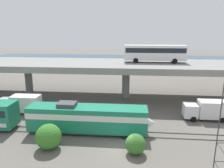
{
  "coord_description": "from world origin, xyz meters",
  "views": [
    {
      "loc": [
        1.16,
        -22.45,
        13.6
      ],
      "look_at": [
        -2.4,
        15.65,
        3.88
      ],
      "focal_mm": 34.71,
      "sensor_mm": 36.0,
      "label": 1
    }
  ],
  "objects": [
    {
      "name": "parked_car_0",
      "position": [
        25.42,
        57.28,
        2.43
      ],
      "size": [
        4.69,
        1.91,
        1.5
      ],
      "rotation": [
        0.0,
        0.0,
        3.14
      ],
      "color": "maroon",
      "rests_on": "pier_parking_lot"
    },
    {
      "name": "ground_plane",
      "position": [
        0.0,
        0.0,
        0.0
      ],
      "size": [
        260.0,
        260.0,
        0.0
      ],
      "primitive_type": "plane",
      "color": "#605B54"
    },
    {
      "name": "train_locomotive",
      "position": [
        -3.82,
        4.0,
        2.19
      ],
      "size": [
        16.93,
        3.04,
        4.18
      ],
      "color": "#197A56",
      "rests_on": "ground_plane"
    },
    {
      "name": "highway_overpass",
      "position": [
        0.0,
        20.0,
        6.42
      ],
      "size": [
        96.0,
        12.86,
        7.16
      ],
      "color": "gray",
      "rests_on": "ground_plane"
    },
    {
      "name": "parked_car_1",
      "position": [
        -24.13,
        54.09,
        2.42
      ],
      "size": [
        4.25,
        1.93,
        1.5
      ],
      "color": "navy",
      "rests_on": "pier_parking_lot"
    },
    {
      "name": "parked_car_3",
      "position": [
        6.71,
        53.76,
        2.42
      ],
      "size": [
        4.09,
        1.87,
        1.5
      ],
      "rotation": [
        0.0,
        0.0,
        3.14
      ],
      "color": "#9E998C",
      "rests_on": "pier_parking_lot"
    },
    {
      "name": "harbor_water",
      "position": [
        0.0,
        78.0,
        0.0
      ],
      "size": [
        140.0,
        36.0,
        0.01
      ],
      "primitive_type": "cube",
      "color": "navy",
      "rests_on": "ground_plane"
    },
    {
      "name": "service_truck_west",
      "position": [
        -17.01,
        9.9,
        1.64
      ],
      "size": [
        6.8,
        2.46,
        3.04
      ],
      "rotation": [
        0.0,
        0.0,
        3.14
      ],
      "color": "#B7B7BC",
      "rests_on": "ground_plane"
    },
    {
      "name": "shrub_left",
      "position": [
        -8.32,
        -0.4,
        1.49
      ],
      "size": [
        2.99,
        2.99,
        2.99
      ],
      "primitive_type": "sphere",
      "color": "#347627",
      "rests_on": "ground_plane"
    },
    {
      "name": "service_truck_east",
      "position": [
        12.89,
        9.9,
        1.64
      ],
      "size": [
        6.8,
        2.46,
        3.04
      ],
      "rotation": [
        0.0,
        0.0,
        3.14
      ],
      "color": "silver",
      "rests_on": "ground_plane"
    },
    {
      "name": "rail_strip_far",
      "position": [
        0.0,
        4.73,
        0.06
      ],
      "size": [
        110.0,
        0.12,
        0.12
      ],
      "primitive_type": "cube",
      "color": "#59544C",
      "rests_on": "ground_plane"
    },
    {
      "name": "parked_car_5",
      "position": [
        16.87,
        53.67,
        2.43
      ],
      "size": [
        4.59,
        1.94,
        1.5
      ],
      "color": "#B7B7BC",
      "rests_on": "pier_parking_lot"
    },
    {
      "name": "transit_bus_on_overpass",
      "position": [
        5.58,
        20.98,
        9.22
      ],
      "size": [
        12.0,
        2.68,
        3.4
      ],
      "rotation": [
        0.0,
        0.0,
        3.14
      ],
      "color": "silver",
      "rests_on": "highway_overpass"
    },
    {
      "name": "pier_parking_lot",
      "position": [
        0.0,
        55.0,
        0.83
      ],
      "size": [
        66.57,
        11.21,
        1.65
      ],
      "primitive_type": "cube",
      "color": "gray",
      "rests_on": "ground_plane"
    },
    {
      "name": "parked_car_6",
      "position": [
        11.33,
        57.7,
        2.42
      ],
      "size": [
        4.37,
        1.84,
        1.5
      ],
      "rotation": [
        0.0,
        0.0,
        3.14
      ],
      "color": "#9E998C",
      "rests_on": "pier_parking_lot"
    },
    {
      "name": "shrub_right",
      "position": [
        1.75,
        -0.56,
        1.16
      ],
      "size": [
        2.31,
        2.31,
        2.31
      ],
      "primitive_type": "sphere",
      "color": "#366D29",
      "rests_on": "ground_plane"
    },
    {
      "name": "rail_strip_near",
      "position": [
        0.0,
        3.27,
        0.06
      ],
      "size": [
        110.0,
        0.12,
        0.12
      ],
      "primitive_type": "cube",
      "color": "#59544C",
      "rests_on": "ground_plane"
    },
    {
      "name": "parked_car_7",
      "position": [
        11.84,
        54.31,
        2.43
      ],
      "size": [
        4.45,
        1.95,
        1.5
      ],
      "color": "#B7B7BC",
      "rests_on": "pier_parking_lot"
    },
    {
      "name": "parked_car_4",
      "position": [
        -0.79,
        56.87,
        2.42
      ],
      "size": [
        4.14,
        1.95,
        1.5
      ],
      "color": "#0C4C26",
      "rests_on": "pier_parking_lot"
    },
    {
      "name": "parked_car_2",
      "position": [
        5.01,
        56.2,
        2.42
      ],
      "size": [
        4.21,
        1.91,
        1.5
      ],
      "rotation": [
        0.0,
        0.0,
        3.14
      ],
      "color": "maroon",
      "rests_on": "pier_parking_lot"
    }
  ]
}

